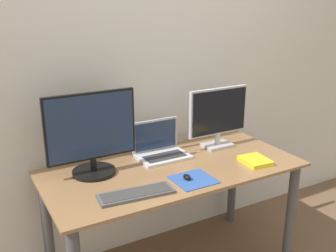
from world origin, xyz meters
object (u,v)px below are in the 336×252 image
Objects in this scene: laptop at (160,148)px; book at (255,161)px; mouse at (187,177)px; keyboard at (136,194)px; monitor_left at (92,135)px; monitor_right at (218,116)px.

book is at bearing -40.17° from laptop.
mouse is at bearing -95.50° from laptop.
laptop is at bearing 48.69° from keyboard.
laptop is 0.80× the size of keyboard.
monitor_left is 2.67× the size of book.
monitor_left reaches higher than laptop.
keyboard is 2.08× the size of book.
monitor_left is 0.44m from keyboard.
monitor_right is (0.87, 0.00, -0.02)m from monitor_left.
book is at bearing -0.15° from mouse.
keyboard is 7.01× the size of mouse.
laptop is at bearing 174.24° from monitor_right.
monitor_right is 1.10× the size of keyboard.
mouse is at bearing -143.13° from monitor_right.
monitor_left is at bearing 105.23° from keyboard.
mouse is (-0.45, -0.34, -0.20)m from monitor_right.
book is at bearing -20.58° from monitor_left.
laptop reaches higher than keyboard.
book is (0.04, -0.34, -0.20)m from monitor_right.
laptop reaches higher than mouse.
laptop is (-0.42, 0.04, -0.16)m from monitor_right.
mouse is 0.49m from book.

